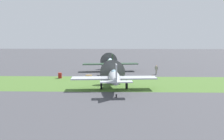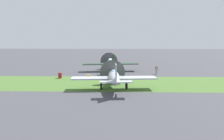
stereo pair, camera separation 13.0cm
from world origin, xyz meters
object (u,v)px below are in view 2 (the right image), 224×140
(runway_marker_cone, at_px, (152,76))
(airplane_lead, at_px, (111,63))
(supply_crate, at_px, (89,77))
(ground_crew_chief, at_px, (156,69))
(fuel_drum, at_px, (60,75))
(airplane_wingman, at_px, (114,77))

(runway_marker_cone, bearing_deg, airplane_lead, 138.93)
(supply_crate, height_order, runway_marker_cone, supply_crate)
(ground_crew_chief, bearing_deg, runway_marker_cone, -119.69)
(supply_crate, bearing_deg, fuel_drum, 174.29)
(airplane_wingman, xyz_separation_m, fuel_drum, (-9.09, 7.93, -1.21))
(fuel_drum, relative_size, runway_marker_cone, 2.05)
(airplane_wingman, distance_m, fuel_drum, 12.12)
(airplane_lead, relative_size, ground_crew_chief, 6.36)
(fuel_drum, xyz_separation_m, supply_crate, (4.82, -0.48, -0.13))
(ground_crew_chief, relative_size, fuel_drum, 1.92)
(airplane_lead, xyz_separation_m, airplane_wingman, (1.01, -15.47, 0.03))
(supply_crate, bearing_deg, ground_crew_chief, 22.02)
(airplane_lead, height_order, supply_crate, airplane_lead)
(fuel_drum, bearing_deg, supply_crate, -5.71)
(ground_crew_chief, relative_size, runway_marker_cone, 3.93)
(airplane_wingman, relative_size, supply_crate, 12.38)
(airplane_lead, height_order, runway_marker_cone, airplane_lead)
(runway_marker_cone, bearing_deg, airplane_wingman, -124.53)
(airplane_lead, height_order, airplane_wingman, airplane_wingman)
(airplane_lead, xyz_separation_m, supply_crate, (-3.25, -8.03, -1.31))
(airplane_lead, bearing_deg, runway_marker_cone, -48.25)
(airplane_lead, distance_m, airplane_wingman, 15.51)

